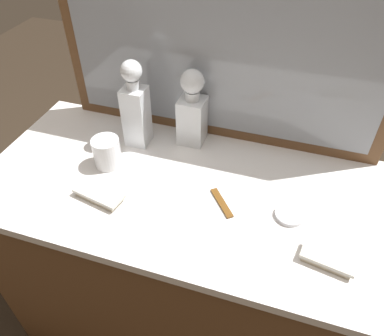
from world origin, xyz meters
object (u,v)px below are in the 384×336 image
(crystal_tumbler_far_right, at_px, (107,153))
(porcelain_dish, at_px, (290,215))
(tortoiseshell_comb, at_px, (222,203))
(silver_brush_front, at_px, (328,259))
(silver_brush_left, at_px, (99,195))
(crystal_decanter_center, at_px, (136,112))
(crystal_decanter_far_left, at_px, (192,114))

(crystal_tumbler_far_right, relative_size, porcelain_dish, 1.18)
(crystal_tumbler_far_right, xyz_separation_m, porcelain_dish, (0.58, -0.05, -0.04))
(tortoiseshell_comb, bearing_deg, silver_brush_front, -20.59)
(silver_brush_left, distance_m, silver_brush_front, 0.65)
(crystal_decanter_center, xyz_separation_m, silver_brush_left, (-0.00, -0.29, -0.11))
(crystal_decanter_center, bearing_deg, silver_brush_left, -90.02)
(crystal_decanter_far_left, xyz_separation_m, porcelain_dish, (0.37, -0.25, -0.10))
(crystal_tumbler_far_right, xyz_separation_m, silver_brush_left, (0.04, -0.15, -0.03))
(crystal_decanter_far_left, xyz_separation_m, silver_brush_front, (0.47, -0.37, -0.09))
(silver_brush_left, bearing_deg, crystal_decanter_far_left, 63.71)
(porcelain_dish, distance_m, tortoiseshell_comb, 0.19)
(silver_brush_left, distance_m, tortoiseshell_comb, 0.36)
(porcelain_dish, bearing_deg, crystal_decanter_center, 160.82)
(crystal_decanter_far_left, height_order, silver_brush_front, crystal_decanter_far_left)
(tortoiseshell_comb, bearing_deg, porcelain_dish, 3.25)
(crystal_tumbler_far_right, height_order, porcelain_dish, crystal_tumbler_far_right)
(porcelain_dish, relative_size, tortoiseshell_comb, 0.78)
(crystal_decanter_center, height_order, crystal_decanter_far_left, crystal_decanter_center)
(silver_brush_front, xyz_separation_m, porcelain_dish, (-0.11, 0.12, -0.01))
(silver_brush_front, bearing_deg, crystal_decanter_far_left, 141.66)
(crystal_decanter_center, distance_m, porcelain_dish, 0.58)
(silver_brush_front, bearing_deg, crystal_decanter_center, 154.31)
(crystal_decanter_far_left, relative_size, silver_brush_front, 1.90)
(crystal_decanter_far_left, xyz_separation_m, crystal_tumbler_far_right, (-0.22, -0.20, -0.06))
(crystal_decanter_far_left, xyz_separation_m, silver_brush_left, (-0.17, -0.35, -0.09))
(crystal_tumbler_far_right, relative_size, silver_brush_front, 0.69)
(crystal_decanter_far_left, relative_size, tortoiseshell_comb, 2.52)
(crystal_tumbler_far_right, distance_m, silver_brush_left, 0.16)
(crystal_decanter_center, height_order, silver_brush_left, crystal_decanter_center)
(crystal_decanter_far_left, height_order, tortoiseshell_comb, crystal_decanter_far_left)
(tortoiseshell_comb, bearing_deg, crystal_decanter_far_left, 123.59)
(porcelain_dish, bearing_deg, tortoiseshell_comb, -176.75)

